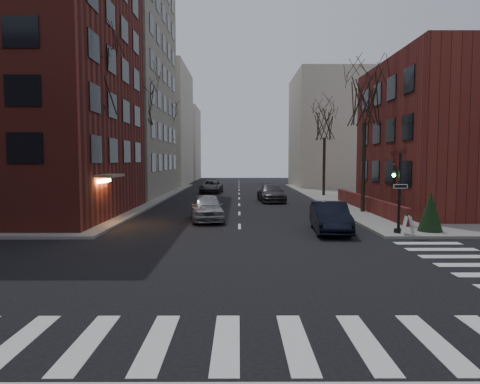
# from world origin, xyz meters

# --- Properties ---
(ground) EXTENTS (160.00, 160.00, 0.00)m
(ground) POSITION_xyz_m (0.00, 0.00, 0.00)
(ground) COLOR black
(ground) RESTS_ON ground
(building_left_brick) EXTENTS (15.00, 15.00, 18.00)m
(building_left_brick) POSITION_xyz_m (-15.50, 16.50, 9.00)
(building_left_brick) COLOR maroon
(building_left_brick) RESTS_ON ground
(building_left_tan) EXTENTS (18.00, 18.00, 28.00)m
(building_left_tan) POSITION_xyz_m (-17.00, 34.00, 14.00)
(building_left_tan) COLOR gray
(building_left_tan) RESTS_ON ground
(building_right_brick) EXTENTS (12.00, 14.00, 11.00)m
(building_right_brick) POSITION_xyz_m (16.50, 19.00, 5.50)
(building_right_brick) COLOR maroon
(building_right_brick) RESTS_ON ground
(low_wall_right) EXTENTS (0.35, 16.00, 1.00)m
(low_wall_right) POSITION_xyz_m (9.30, 19.00, 0.65)
(low_wall_right) COLOR maroon
(low_wall_right) RESTS_ON sidewalk_far_right
(building_distant_la) EXTENTS (14.00, 16.00, 18.00)m
(building_distant_la) POSITION_xyz_m (-15.00, 55.00, 9.00)
(building_distant_la) COLOR beige
(building_distant_la) RESTS_ON ground
(building_distant_ra) EXTENTS (14.00, 14.00, 16.00)m
(building_distant_ra) POSITION_xyz_m (15.00, 50.00, 8.00)
(building_distant_ra) COLOR beige
(building_distant_ra) RESTS_ON ground
(building_distant_lb) EXTENTS (10.00, 12.00, 14.00)m
(building_distant_lb) POSITION_xyz_m (-13.00, 72.00, 7.00)
(building_distant_lb) COLOR beige
(building_distant_lb) RESTS_ON ground
(traffic_signal) EXTENTS (0.76, 0.44, 4.00)m
(traffic_signal) POSITION_xyz_m (7.94, 8.99, 1.91)
(traffic_signal) COLOR black
(traffic_signal) RESTS_ON sidewalk_far_right
(tree_left_a) EXTENTS (4.18, 4.18, 10.26)m
(tree_left_a) POSITION_xyz_m (-8.80, 14.00, 8.47)
(tree_left_a) COLOR #2D231C
(tree_left_a) RESTS_ON sidewalk_far_left
(tree_left_b) EXTENTS (4.40, 4.40, 10.80)m
(tree_left_b) POSITION_xyz_m (-8.80, 26.00, 8.91)
(tree_left_b) COLOR #2D231C
(tree_left_b) RESTS_ON sidewalk_far_left
(tree_left_c) EXTENTS (3.96, 3.96, 9.72)m
(tree_left_c) POSITION_xyz_m (-8.80, 40.00, 8.03)
(tree_left_c) COLOR #2D231C
(tree_left_c) RESTS_ON sidewalk_far_left
(tree_right_a) EXTENTS (3.96, 3.96, 9.72)m
(tree_right_a) POSITION_xyz_m (8.80, 18.00, 8.03)
(tree_right_a) COLOR #2D231C
(tree_right_a) RESTS_ON sidewalk_far_right
(tree_right_b) EXTENTS (3.74, 3.74, 9.18)m
(tree_right_b) POSITION_xyz_m (8.80, 32.00, 7.59)
(tree_right_b) COLOR #2D231C
(tree_right_b) RESTS_ON sidewalk_far_right
(streetlamp_near) EXTENTS (0.36, 0.36, 6.28)m
(streetlamp_near) POSITION_xyz_m (-8.20, 22.00, 4.24)
(streetlamp_near) COLOR black
(streetlamp_near) RESTS_ON sidewalk_far_left
(streetlamp_far) EXTENTS (0.36, 0.36, 6.28)m
(streetlamp_far) POSITION_xyz_m (-8.20, 42.00, 4.24)
(streetlamp_far) COLOR black
(streetlamp_far) RESTS_ON sidewalk_far_left
(parked_sedan) EXTENTS (2.01, 4.98, 1.61)m
(parked_sedan) POSITION_xyz_m (4.76, 10.00, 0.80)
(parked_sedan) COLOR black
(parked_sedan) RESTS_ON ground
(car_lane_silver) EXTENTS (2.56, 5.09, 1.66)m
(car_lane_silver) POSITION_xyz_m (-2.04, 14.39, 0.83)
(car_lane_silver) COLOR #99999F
(car_lane_silver) RESTS_ON ground
(car_lane_gray) EXTENTS (2.58, 5.59, 1.58)m
(car_lane_gray) POSITION_xyz_m (2.93, 26.71, 0.79)
(car_lane_gray) COLOR #39383C
(car_lane_gray) RESTS_ON ground
(car_lane_far) EXTENTS (2.64, 5.26, 1.43)m
(car_lane_far) POSITION_xyz_m (-3.24, 37.35, 0.71)
(car_lane_far) COLOR #39383D
(car_lane_far) RESTS_ON ground
(sandwich_board) EXTENTS (0.47, 0.62, 0.92)m
(sandwich_board) POSITION_xyz_m (8.27, 8.50, 0.61)
(sandwich_board) COLOR white
(sandwich_board) RESTS_ON sidewalk_far_right
(evergreen_shrub) EXTENTS (1.60, 1.60, 2.05)m
(evergreen_shrub) POSITION_xyz_m (9.80, 9.48, 1.17)
(evergreen_shrub) COLOR #15311A
(evergreen_shrub) RESTS_ON sidewalk_far_right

